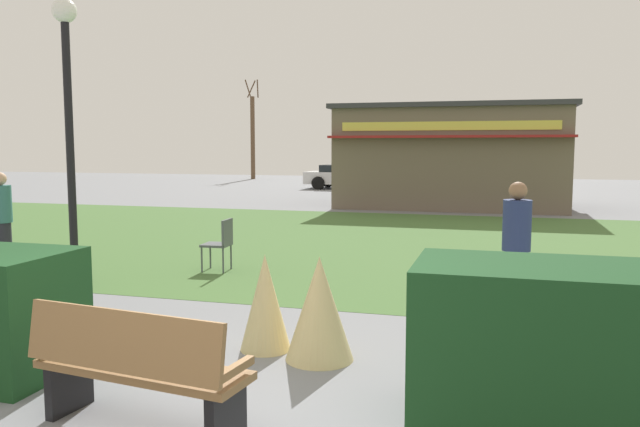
# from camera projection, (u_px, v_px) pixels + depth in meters

# --- Properties ---
(lawn_patch) EXTENTS (36.00, 12.00, 0.01)m
(lawn_patch) POSITION_uv_depth(u_px,v_px,m) (400.00, 243.00, 13.90)
(lawn_patch) COLOR #446B33
(lawn_patch) RESTS_ON ground_plane
(park_bench) EXTENTS (1.75, 0.74, 0.95)m
(park_bench) POSITION_uv_depth(u_px,v_px,m) (136.00, 368.00, 4.67)
(park_bench) COLOR olive
(park_bench) RESTS_ON ground_plane
(hedge_right) EXTENTS (2.21, 1.10, 1.25)m
(hedge_right) POSITION_uv_depth(u_px,v_px,m) (566.00, 350.00, 4.65)
(hedge_right) COLOR #19421E
(hedge_right) RESTS_ON ground_plane
(ornamental_grass_behind_left) EXTENTS (0.53, 0.53, 1.01)m
(ornamental_grass_behind_left) POSITION_uv_depth(u_px,v_px,m) (265.00, 302.00, 6.55)
(ornamental_grass_behind_left) COLOR #D1BC7F
(ornamental_grass_behind_left) RESTS_ON ground_plane
(ornamental_grass_behind_right) EXTENTS (0.68, 0.68, 1.04)m
(ornamental_grass_behind_right) POSITION_uv_depth(u_px,v_px,m) (320.00, 308.00, 6.25)
(ornamental_grass_behind_right) COLOR #D1BC7F
(ornamental_grass_behind_right) RESTS_ON ground_plane
(lamppost_mid) EXTENTS (0.36, 0.36, 4.28)m
(lamppost_mid) POSITION_uv_depth(u_px,v_px,m) (68.00, 108.00, 9.43)
(lamppost_mid) COLOR black
(lamppost_mid) RESTS_ON ground_plane
(food_kiosk) EXTENTS (7.90, 5.17, 3.53)m
(food_kiosk) POSITION_uv_depth(u_px,v_px,m) (452.00, 156.00, 22.36)
(food_kiosk) COLOR #6B5B4C
(food_kiosk) RESTS_ON ground_plane
(cafe_chair_west) EXTENTS (0.47, 0.47, 0.89)m
(cafe_chair_west) POSITION_uv_depth(u_px,v_px,m) (221.00, 240.00, 10.71)
(cafe_chair_west) COLOR #4C5156
(cafe_chair_west) RESTS_ON ground_plane
(person_strolling) EXTENTS (0.34, 0.34, 1.69)m
(person_strolling) POSITION_uv_depth(u_px,v_px,m) (2.00, 222.00, 10.55)
(person_strolling) COLOR #23232D
(person_strolling) RESTS_ON ground_plane
(person_standing) EXTENTS (0.34, 0.34, 1.69)m
(person_standing) POSITION_uv_depth(u_px,v_px,m) (516.00, 250.00, 7.70)
(person_standing) COLOR #23232D
(person_standing) RESTS_ON ground_plane
(parked_car_west_slot) EXTENTS (4.20, 2.06, 1.20)m
(parked_car_west_slot) POSITION_uv_depth(u_px,v_px,m) (348.00, 176.00, 31.55)
(parked_car_west_slot) COLOR silver
(parked_car_west_slot) RESTS_ON ground_plane
(tree_right_bg) EXTENTS (0.91, 0.96, 6.37)m
(tree_right_bg) POSITION_uv_depth(u_px,v_px,m) (253.00, 135.00, 40.84)
(tree_right_bg) COLOR brown
(tree_right_bg) RESTS_ON ground_plane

